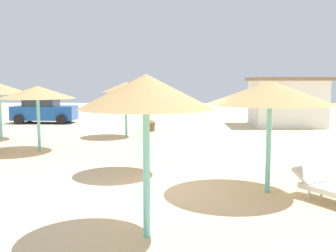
{
  "coord_description": "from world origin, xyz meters",
  "views": [
    {
      "loc": [
        0.41,
        -9.66,
        2.63
      ],
      "look_at": [
        0.0,
        3.0,
        1.2
      ],
      "focal_mm": 41.19,
      "sensor_mm": 36.0,
      "label": 1
    }
  ],
  "objects": [
    {
      "name": "beach_cabana",
      "position": [
        6.84,
        14.03,
        1.49
      ],
      "size": [
        4.41,
        3.99,
        2.94
      ],
      "color": "white",
      "rests_on": "ground"
    },
    {
      "name": "parasol_4",
      "position": [
        -0.55,
        1.26,
        2.31
      ],
      "size": [
        2.29,
        2.29,
        2.58
      ],
      "color": "#6BC6BC",
      "rests_on": "ground"
    },
    {
      "name": "parasol_7",
      "position": [
        -0.16,
        -3.33,
        2.47
      ],
      "size": [
        2.26,
        2.26,
        2.77
      ],
      "color": "#6BC6BC",
      "rests_on": "ground"
    },
    {
      "name": "ground_plane",
      "position": [
        0.0,
        0.0,
        0.0
      ],
      "size": [
        80.0,
        80.0,
        0.0
      ],
      "primitive_type": "plane",
      "color": "beige"
    },
    {
      "name": "parasol_1",
      "position": [
        -5.01,
        4.8,
        2.26
      ],
      "size": [
        2.86,
        2.86,
        2.5
      ],
      "color": "#6BC6BC",
      "rests_on": "ground"
    },
    {
      "name": "bench_0",
      "position": [
        -1.26,
        11.59,
        0.35
      ],
      "size": [
        0.64,
        1.55,
        0.49
      ],
      "color": "brown",
      "rests_on": "ground"
    },
    {
      "name": "parasol_0",
      "position": [
        2.5,
        -0.57,
        2.39
      ],
      "size": [
        3.0,
        3.0,
        2.67
      ],
      "color": "#6BC6BC",
      "rests_on": "ground"
    },
    {
      "name": "parasol_6",
      "position": [
        -2.22,
        8.87,
        2.41
      ],
      "size": [
        2.37,
        2.37,
        2.66
      ],
      "color": "#6BC6BC",
      "rests_on": "ground"
    },
    {
      "name": "lounger_0",
      "position": [
        3.76,
        -1.33,
        0.31
      ],
      "size": [
        1.56,
        1.95,
        0.67
      ],
      "color": "silver",
      "rests_on": "ground"
    },
    {
      "name": "parked_car",
      "position": [
        -8.5,
        15.13,
        0.82
      ],
      "size": [
        4.02,
        2.01,
        1.72
      ],
      "color": "#194C9E",
      "rests_on": "ground"
    }
  ]
}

